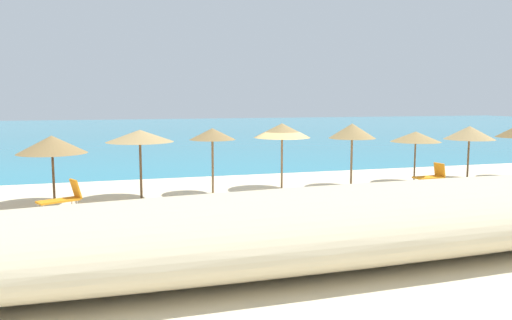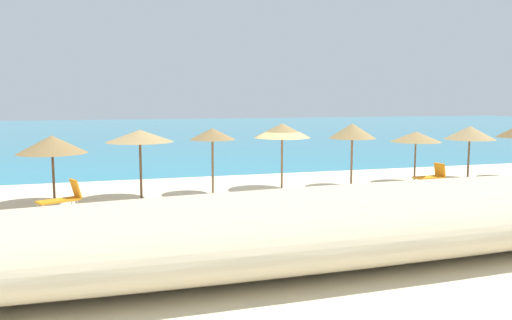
# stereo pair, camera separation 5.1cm
# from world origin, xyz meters

# --- Properties ---
(ground_plane) EXTENTS (160.00, 160.00, 0.00)m
(ground_plane) POSITION_xyz_m (0.00, 0.00, 0.00)
(ground_plane) COLOR beige
(sea_water) EXTENTS (160.00, 75.23, 0.01)m
(sea_water) POSITION_xyz_m (0.00, 43.13, 0.00)
(sea_water) COLOR teal
(sea_water) RESTS_ON ground_plane
(dune_ridge) EXTENTS (42.08, 6.19, 1.76)m
(dune_ridge) POSITION_xyz_m (0.09, -8.46, 0.88)
(dune_ridge) COLOR beige
(dune_ridge) RESTS_ON ground_plane
(beach_umbrella_1) EXTENTS (2.57, 2.57, 2.57)m
(beach_umbrella_1) POSITION_xyz_m (-9.14, 0.69, 2.23)
(beach_umbrella_1) COLOR brown
(beach_umbrella_1) RESTS_ON ground_plane
(beach_umbrella_2) EXTENTS (2.65, 2.65, 2.73)m
(beach_umbrella_2) POSITION_xyz_m (-5.91, 0.69, 2.48)
(beach_umbrella_2) COLOR brown
(beach_umbrella_2) RESTS_ON ground_plane
(beach_umbrella_3) EXTENTS (1.92, 1.92, 2.72)m
(beach_umbrella_3) POSITION_xyz_m (-2.95, 0.99, 2.47)
(beach_umbrella_3) COLOR brown
(beach_umbrella_3) RESTS_ON ground_plane
(beach_umbrella_4) EXTENTS (2.48, 2.48, 2.88)m
(beach_umbrella_4) POSITION_xyz_m (0.19, 1.19, 2.56)
(beach_umbrella_4) COLOR brown
(beach_umbrella_4) RESTS_ON ground_plane
(beach_umbrella_5) EXTENTS (2.11, 2.11, 2.84)m
(beach_umbrella_5) POSITION_xyz_m (3.44, 0.92, 2.49)
(beach_umbrella_5) COLOR brown
(beach_umbrella_5) RESTS_ON ground_plane
(beach_umbrella_6) EXTENTS (2.34, 2.34, 2.41)m
(beach_umbrella_6) POSITION_xyz_m (6.79, 0.99, 2.16)
(beach_umbrella_6) COLOR brown
(beach_umbrella_6) RESTS_ON ground_plane
(beach_umbrella_7) EXTENTS (2.43, 2.43, 2.61)m
(beach_umbrella_7) POSITION_xyz_m (9.96, 1.20, 2.27)
(beach_umbrella_7) COLOR brown
(beach_umbrella_7) RESTS_ON ground_plane
(lounge_chair_0) EXTENTS (1.44, 0.78, 0.97)m
(lounge_chair_0) POSITION_xyz_m (7.20, 0.25, 0.42)
(lounge_chair_0) COLOR orange
(lounge_chair_0) RESTS_ON ground_plane
(lounge_chair_2) EXTENTS (1.59, 1.17, 1.04)m
(lounge_chair_2) POSITION_xyz_m (-8.72, -0.58, 0.43)
(lounge_chair_2) COLOR orange
(lounge_chair_2) RESTS_ON ground_plane
(beach_ball) EXTENTS (0.28, 0.28, 0.28)m
(beach_ball) POSITION_xyz_m (-3.80, -0.63, 0.14)
(beach_ball) COLOR blue
(beach_ball) RESTS_ON ground_plane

